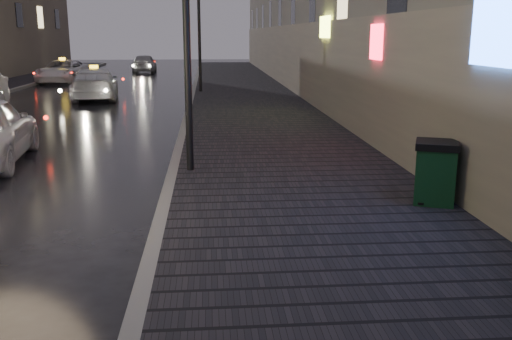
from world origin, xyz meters
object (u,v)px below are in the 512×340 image
Objects in this scene: lamp_far at (199,18)px; taxi_mid at (95,84)px; taxi_far at (63,71)px; car_far at (144,63)px; trash_bin at (435,172)px.

lamp_far is 1.15× the size of taxi_mid.
car_far reaches higher than taxi_far.
lamp_far reaches higher than taxi_far.
lamp_far reaches higher than taxi_mid.
taxi_mid is at bearing 138.50° from trash_bin.
taxi_far is (-8.09, 7.39, -2.84)m from lamp_far.
lamp_far is 5.30× the size of trash_bin.
trash_bin is 0.21× the size of taxi_far.
taxi_mid is 17.55m from car_far.
car_far is (-8.23, 34.30, 0.02)m from trash_bin.
taxi_far is 9.13m from car_far.
taxi_mid is at bearing -63.31° from taxi_far.
trash_bin is at bearing 109.55° from taxi_mid.
taxi_mid reaches higher than taxi_far.
car_far is at bearing -98.01° from taxi_mid.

